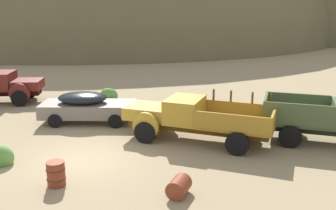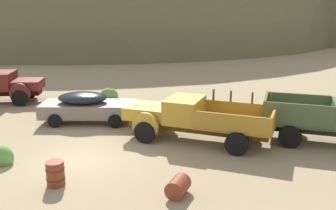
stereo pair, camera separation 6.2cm
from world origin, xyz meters
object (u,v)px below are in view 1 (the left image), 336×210
at_px(oil_drum_spare, 56,174).
at_px(oil_drum_by_truck, 179,187).
at_px(truck_mustard, 187,118).
at_px(truck_oxblood, 2,87).
at_px(car_primer_gray, 91,107).

relative_size(oil_drum_spare, oil_drum_by_truck, 0.91).
distance_m(truck_mustard, oil_drum_spare, 6.45).
distance_m(truck_oxblood, truck_mustard, 12.85).
relative_size(car_primer_gray, oil_drum_spare, 6.21).
height_order(truck_oxblood, truck_mustard, truck_mustard).
relative_size(car_primer_gray, truck_mustard, 0.77).
bearing_deg(oil_drum_spare, truck_oxblood, 130.70).
xyz_separation_m(truck_oxblood, oil_drum_spare, (8.40, -9.77, -0.56)).
xyz_separation_m(oil_drum_spare, oil_drum_by_truck, (4.13, 0.07, -0.12)).
bearing_deg(oil_drum_by_truck, truck_mustard, 95.28).
distance_m(car_primer_gray, oil_drum_spare, 7.12).
height_order(truck_oxblood, car_primer_gray, truck_oxblood).
bearing_deg(truck_oxblood, truck_mustard, -34.93).
xyz_separation_m(car_primer_gray, truck_mustard, (5.16, -1.65, 0.19)).
xyz_separation_m(truck_mustard, oil_drum_by_truck, (0.48, -5.22, -0.70)).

